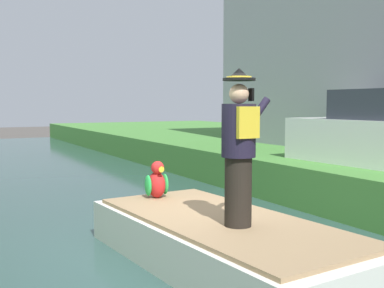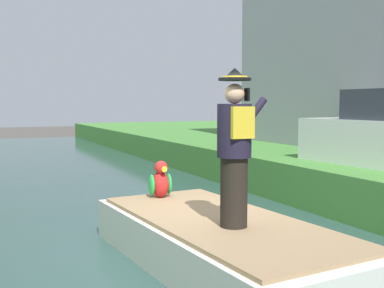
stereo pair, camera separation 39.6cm
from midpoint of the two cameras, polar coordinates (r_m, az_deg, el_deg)
The scene contains 5 objects.
ground_plane at distance 6.76m, azimuth 2.59°, elevation -13.68°, with size 80.00×80.00×0.00m, color #4C4742.
canal_water at distance 6.75m, azimuth 2.59°, elevation -13.28°, with size 5.84×48.00×0.10m, color #2D4C47.
boat at distance 6.13m, azimuth 5.28°, elevation -11.73°, with size 2.12×4.33×0.61m.
person_pirate at distance 5.53m, azimuth 7.20°, elevation -0.51°, with size 0.61×0.42×1.85m.
parrot_plush at distance 7.31m, azimuth -2.27°, elevation -4.55°, with size 0.36×0.34×0.57m.
Camera 2 is at (-2.77, -5.78, 2.15)m, focal length 44.39 mm.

